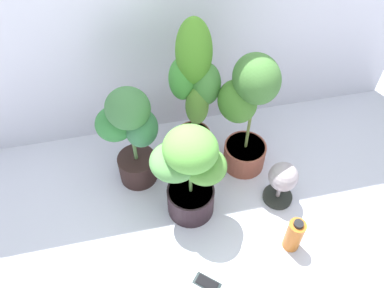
{
  "coord_description": "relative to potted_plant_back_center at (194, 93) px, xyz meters",
  "views": [
    {
      "loc": [
        -0.31,
        -1.1,
        2.0
      ],
      "look_at": [
        0.01,
        0.35,
        0.3
      ],
      "focal_mm": 35.96,
      "sensor_mm": 36.0,
      "label": 1
    }
  ],
  "objects": [
    {
      "name": "potted_plant_back_right",
      "position": [
        0.28,
        -0.14,
        -0.07
      ],
      "size": [
        0.37,
        0.33,
        0.85
      ],
      "color": "#964D3B",
      "rests_on": "ground"
    },
    {
      "name": "ground_plane",
      "position": [
        -0.06,
        -0.51,
        -0.56
      ],
      "size": [
        8.0,
        8.0,
        0.0
      ],
      "primitive_type": "plane",
      "color": "silver",
      "rests_on": "ground"
    },
    {
      "name": "nutrient_bottle",
      "position": [
        0.38,
        -0.76,
        -0.44
      ],
      "size": [
        0.09,
        0.09,
        0.24
      ],
      "color": "#BE601E",
      "rests_on": "ground"
    },
    {
      "name": "potted_plant_back_center",
      "position": [
        0.0,
        0.0,
        0.0
      ],
      "size": [
        0.34,
        0.25,
        1.03
      ],
      "color": "brown",
      "rests_on": "ground"
    },
    {
      "name": "potted_plant_back_left",
      "position": [
        -0.39,
        -0.1,
        -0.14
      ],
      "size": [
        0.39,
        0.34,
        0.71
      ],
      "color": "#35201E",
      "rests_on": "ground"
    },
    {
      "name": "floor_fan",
      "position": [
        0.43,
        -0.45,
        -0.37
      ],
      "size": [
        0.24,
        0.24,
        0.31
      ],
      "rotation": [
        0.0,
        0.0,
        -0.95
      ],
      "color": "black",
      "rests_on": "ground"
    },
    {
      "name": "potted_plant_center",
      "position": [
        -0.12,
        -0.4,
        -0.18
      ],
      "size": [
        0.44,
        0.4,
        0.66
      ],
      "color": "#2E1F25",
      "rests_on": "ground"
    },
    {
      "name": "cell_phone",
      "position": [
        -0.13,
        -0.87,
        -0.55
      ],
      "size": [
        0.15,
        0.15,
        0.01
      ],
      "rotation": [
        0.0,
        0.0,
        0.85
      ],
      "color": "black",
      "rests_on": "ground"
    }
  ]
}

